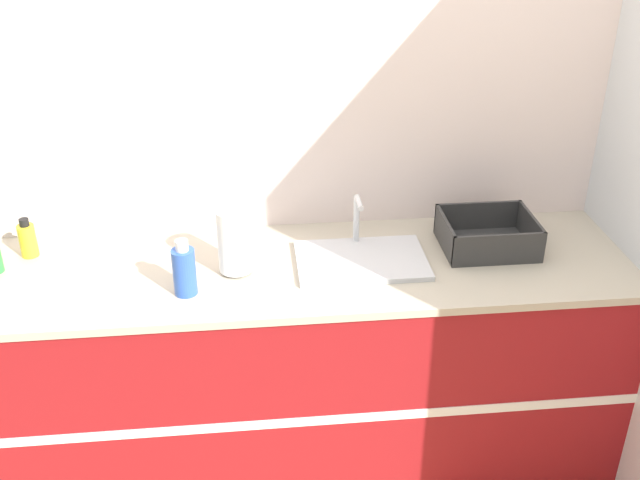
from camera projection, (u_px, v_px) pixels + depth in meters
name	position (u px, v px, depth m)	size (l,w,h in m)	color
wall_back	(283.00, 131.00, 2.94)	(4.97, 0.06, 2.60)	silver
counter_cabinet	(293.00, 362.00, 3.02)	(2.60, 0.70, 0.90)	maroon
sink	(361.00, 258.00, 2.82)	(0.49, 0.33, 0.22)	silver
paper_towel_roll	(234.00, 241.00, 2.70)	(0.12, 0.12, 0.25)	#4C4C51
dish_rack	(487.00, 237.00, 2.91)	(0.35, 0.29, 0.13)	#2D2D2D
bottle_blue	(184.00, 270.00, 2.59)	(0.08, 0.08, 0.21)	#2D56B7
bottle_yellow	(28.00, 240.00, 2.84)	(0.07, 0.07, 0.16)	yellow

